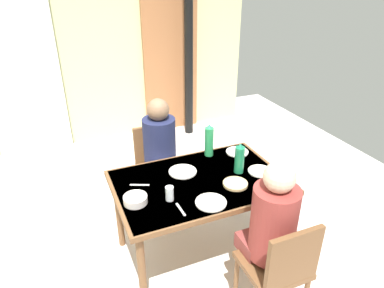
{
  "coord_description": "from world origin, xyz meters",
  "views": [
    {
      "loc": [
        -0.54,
        -2.32,
        2.25
      ],
      "look_at": [
        0.42,
        -0.08,
        1.0
      ],
      "focal_mm": 32.71,
      "sensor_mm": 36.0,
      "label": 1
    }
  ],
  "objects_px": {
    "person_far_diner": "(160,144)",
    "water_bottle_green_near": "(239,159)",
    "chair_far_diner": "(157,164)",
    "serving_bowl_center": "(135,199)",
    "chair_near_diner": "(280,267)",
    "person_near_diner": "(272,220)",
    "water_bottle_green_far": "(209,141)",
    "dining_table": "(199,189)"
  },
  "relations": [
    {
      "from": "chair_far_diner",
      "to": "person_far_diner",
      "type": "distance_m",
      "value": 0.31
    },
    {
      "from": "dining_table",
      "to": "serving_bowl_center",
      "type": "xyz_separation_m",
      "value": [
        -0.53,
        -0.08,
        0.11
      ]
    },
    {
      "from": "dining_table",
      "to": "chair_far_diner",
      "type": "bearing_deg",
      "value": 97.6
    },
    {
      "from": "chair_near_diner",
      "to": "serving_bowl_center",
      "type": "xyz_separation_m",
      "value": [
        -0.76,
        0.71,
        0.28
      ]
    },
    {
      "from": "chair_near_diner",
      "to": "person_far_diner",
      "type": "distance_m",
      "value": 1.51
    },
    {
      "from": "person_far_diner",
      "to": "serving_bowl_center",
      "type": "xyz_separation_m",
      "value": [
        -0.43,
        -0.74,
        -0.0
      ]
    },
    {
      "from": "dining_table",
      "to": "water_bottle_green_near",
      "type": "xyz_separation_m",
      "value": [
        0.35,
        -0.01,
        0.2
      ]
    },
    {
      "from": "chair_near_diner",
      "to": "person_near_diner",
      "type": "bearing_deg",
      "value": 90.0
    },
    {
      "from": "chair_far_diner",
      "to": "serving_bowl_center",
      "type": "height_order",
      "value": "chair_far_diner"
    },
    {
      "from": "chair_far_diner",
      "to": "person_far_diner",
      "type": "relative_size",
      "value": 1.13
    },
    {
      "from": "person_near_diner",
      "to": "person_far_diner",
      "type": "relative_size",
      "value": 1.0
    },
    {
      "from": "serving_bowl_center",
      "to": "dining_table",
      "type": "bearing_deg",
      "value": 9.04
    },
    {
      "from": "person_far_diner",
      "to": "water_bottle_green_far",
      "type": "xyz_separation_m",
      "value": [
        0.35,
        -0.31,
        0.11
      ]
    },
    {
      "from": "chair_far_diner",
      "to": "water_bottle_green_near",
      "type": "bearing_deg",
      "value": 119.55
    },
    {
      "from": "chair_far_diner",
      "to": "serving_bowl_center",
      "type": "xyz_separation_m",
      "value": [
        -0.43,
        -0.88,
        0.28
      ]
    },
    {
      "from": "person_far_diner",
      "to": "dining_table",
      "type": "bearing_deg",
      "value": 99.16
    },
    {
      "from": "serving_bowl_center",
      "to": "water_bottle_green_far",
      "type": "bearing_deg",
      "value": 29.05
    },
    {
      "from": "chair_far_diner",
      "to": "serving_bowl_center",
      "type": "distance_m",
      "value": 1.01
    },
    {
      "from": "dining_table",
      "to": "serving_bowl_center",
      "type": "relative_size",
      "value": 7.8
    },
    {
      "from": "water_bottle_green_near",
      "to": "person_near_diner",
      "type": "bearing_deg",
      "value": -100.75
    },
    {
      "from": "serving_bowl_center",
      "to": "chair_near_diner",
      "type": "bearing_deg",
      "value": -43.02
    },
    {
      "from": "dining_table",
      "to": "serving_bowl_center",
      "type": "bearing_deg",
      "value": -170.96
    },
    {
      "from": "serving_bowl_center",
      "to": "person_far_diner",
      "type": "bearing_deg",
      "value": 59.93
    },
    {
      "from": "chair_near_diner",
      "to": "person_near_diner",
      "type": "height_order",
      "value": "person_near_diner"
    },
    {
      "from": "chair_far_diner",
      "to": "person_near_diner",
      "type": "height_order",
      "value": "person_near_diner"
    },
    {
      "from": "dining_table",
      "to": "person_far_diner",
      "type": "distance_m",
      "value": 0.67
    },
    {
      "from": "person_far_diner",
      "to": "chair_near_diner",
      "type": "bearing_deg",
      "value": 102.8
    },
    {
      "from": "chair_far_diner",
      "to": "serving_bowl_center",
      "type": "relative_size",
      "value": 5.12
    },
    {
      "from": "chair_near_diner",
      "to": "serving_bowl_center",
      "type": "distance_m",
      "value": 1.07
    },
    {
      "from": "person_near_diner",
      "to": "dining_table",
      "type": "bearing_deg",
      "value": 108.81
    },
    {
      "from": "chair_near_diner",
      "to": "person_near_diner",
      "type": "relative_size",
      "value": 1.13
    },
    {
      "from": "person_far_diner",
      "to": "chair_far_diner",
      "type": "bearing_deg",
      "value": -90.0
    },
    {
      "from": "person_near_diner",
      "to": "person_far_diner",
      "type": "height_order",
      "value": "same"
    },
    {
      "from": "person_near_diner",
      "to": "chair_near_diner",
      "type": "bearing_deg",
      "value": -90.0
    },
    {
      "from": "chair_far_diner",
      "to": "person_far_diner",
      "type": "bearing_deg",
      "value": 90.0
    },
    {
      "from": "dining_table",
      "to": "water_bottle_green_near",
      "type": "relative_size",
      "value": 5.12
    },
    {
      "from": "water_bottle_green_far",
      "to": "serving_bowl_center",
      "type": "height_order",
      "value": "water_bottle_green_far"
    },
    {
      "from": "dining_table",
      "to": "chair_near_diner",
      "type": "distance_m",
      "value": 0.84
    },
    {
      "from": "dining_table",
      "to": "chair_near_diner",
      "type": "relative_size",
      "value": 1.52
    },
    {
      "from": "person_far_diner",
      "to": "water_bottle_green_near",
      "type": "distance_m",
      "value": 0.81
    },
    {
      "from": "dining_table",
      "to": "chair_far_diner",
      "type": "height_order",
      "value": "chair_far_diner"
    },
    {
      "from": "dining_table",
      "to": "water_bottle_green_far",
      "type": "xyz_separation_m",
      "value": [
        0.25,
        0.35,
        0.22
      ]
    }
  ]
}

